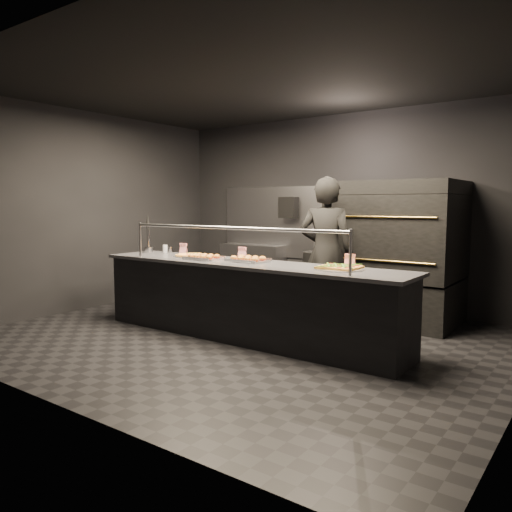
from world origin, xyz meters
name	(u,v)px	position (x,y,z in m)	size (l,w,h in m)	color
room	(246,214)	(-0.02, 0.05, 1.50)	(6.04, 6.00, 3.00)	black
service_counter	(245,300)	(0.00, 0.00, 0.46)	(4.10, 0.78, 1.37)	black
pizza_oven	(401,252)	(1.20, 1.90, 0.97)	(1.50, 1.23, 1.91)	black
prep_shelf	(253,270)	(-1.60, 2.32, 0.45)	(1.20, 0.35, 0.90)	#99999E
towel_dispenser	(289,208)	(-0.90, 2.39, 1.55)	(0.30, 0.20, 0.35)	black
fire_extinguisher	(318,238)	(-0.35, 2.40, 1.06)	(0.14, 0.14, 0.51)	#B2B2B7
beer_tap	(148,242)	(-1.84, 0.14, 1.08)	(0.14, 0.20, 0.55)	silver
round_pizza	(191,255)	(-0.97, 0.09, 0.94)	(0.45, 0.45, 0.03)	silver
slider_tray_a	(204,257)	(-0.60, -0.06, 0.95)	(0.48, 0.38, 0.07)	silver
slider_tray_b	(248,259)	(0.00, 0.06, 0.95)	(0.52, 0.43, 0.07)	silver
square_pizza	(339,268)	(1.20, 0.07, 0.94)	(0.52, 0.52, 0.05)	silver
condiment_jar	(167,249)	(-1.61, 0.28, 0.97)	(0.17, 0.07, 0.11)	silver
tent_cards	(252,254)	(-0.11, 0.28, 1.00)	(2.63, 0.04, 0.15)	white
trash_bin	(319,279)	(-0.20, 2.19, 0.43)	(0.52, 0.52, 0.86)	black
worker	(326,254)	(0.56, 0.98, 0.98)	(0.71, 0.47, 1.95)	black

